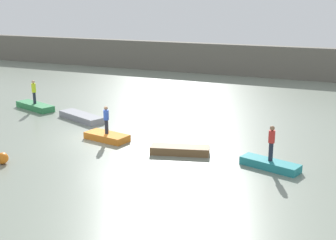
% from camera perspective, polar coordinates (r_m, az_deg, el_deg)
% --- Properties ---
extents(ground_plane, '(120.00, 120.00, 0.00)m').
position_cam_1_polar(ground_plane, '(27.54, -8.90, -2.45)').
color(ground_plane, gray).
extents(embankment_wall, '(80.00, 1.20, 3.33)m').
position_cam_1_polar(embankment_wall, '(50.85, 7.00, 7.60)').
color(embankment_wall, '#666056').
rests_on(embankment_wall, ground_plane).
extents(rowboat_green, '(3.81, 2.22, 0.45)m').
position_cam_1_polar(rowboat_green, '(36.00, -16.36, 1.66)').
color(rowboat_green, '#2D7F47').
rests_on(rowboat_green, ground_plane).
extents(rowboat_grey, '(4.05, 2.53, 0.42)m').
position_cam_1_polar(rowboat_grey, '(32.10, -10.84, 0.38)').
color(rowboat_grey, gray).
rests_on(rowboat_grey, ground_plane).
extents(rowboat_orange, '(2.88, 1.66, 0.40)m').
position_cam_1_polar(rowboat_orange, '(27.34, -7.68, -2.10)').
color(rowboat_orange, orange).
rests_on(rowboat_orange, ground_plane).
extents(rowboat_brown, '(3.33, 1.79, 0.43)m').
position_cam_1_polar(rowboat_brown, '(24.74, 1.50, -3.79)').
color(rowboat_brown, brown).
rests_on(rowboat_brown, ground_plane).
extents(rowboat_teal, '(3.13, 1.73, 0.41)m').
position_cam_1_polar(rowboat_teal, '(23.23, 12.70, -5.48)').
color(rowboat_teal, teal).
rests_on(rowboat_teal, ground_plane).
extents(person_red_shirt, '(0.32, 0.32, 1.80)m').
position_cam_1_polar(person_red_shirt, '(22.84, 12.87, -2.62)').
color(person_red_shirt, '#232838').
rests_on(person_red_shirt, rowboat_teal).
extents(person_blue_shirt, '(0.32, 0.32, 1.67)m').
position_cam_1_polar(person_blue_shirt, '(27.03, -7.77, 0.19)').
color(person_blue_shirt, '#232838').
rests_on(person_blue_shirt, rowboat_orange).
extents(person_hiviz_shirt, '(0.32, 0.32, 1.79)m').
position_cam_1_polar(person_hiviz_shirt, '(35.75, -16.50, 3.56)').
color(person_hiviz_shirt, '#232838').
rests_on(person_hiviz_shirt, rowboat_green).
extents(mooring_buoy, '(0.60, 0.60, 0.60)m').
position_cam_1_polar(mooring_buoy, '(24.73, -20.08, -4.54)').
color(mooring_buoy, orange).
rests_on(mooring_buoy, ground_plane).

